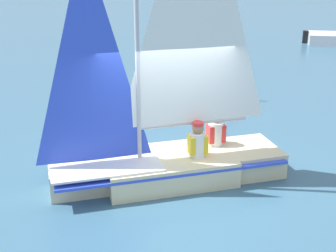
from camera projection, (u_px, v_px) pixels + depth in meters
ground_plane at (168, 179)px, 8.94m from camera, size 260.00×260.00×0.00m
sailboat_main at (169, 138)px, 8.65m from camera, size 4.49×1.54×5.88m
sailor_helm at (197, 149)px, 8.71m from camera, size 0.35×0.31×1.16m
sailor_crew at (215, 138)px, 9.25m from camera, size 0.35×0.31×1.16m
buoy_marker at (231, 93)px, 13.60m from camera, size 0.63×0.63×1.40m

